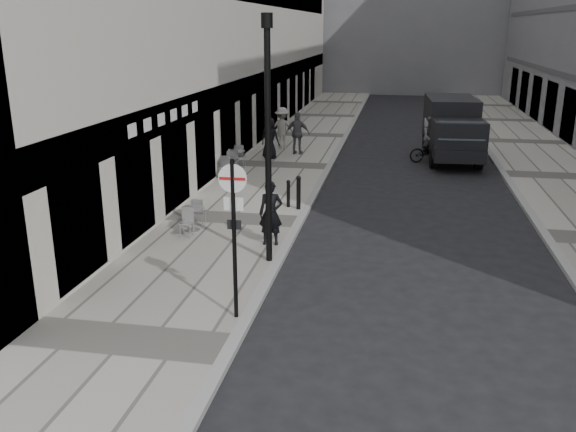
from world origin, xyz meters
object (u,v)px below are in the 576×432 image
lamppost (268,130)px  panel_van (452,126)px  walking_man (271,213)px  cyclist (431,144)px  sign_post (234,218)px

lamppost → panel_van: bearing=69.2°
walking_man → cyclist: size_ratio=0.86×
cyclist → lamppost: bearing=-126.8°
walking_man → lamppost: (0.20, -1.16, 2.39)m
sign_post → walking_man: bearing=92.5°
panel_van → cyclist: panel_van is taller
walking_man → panel_van: size_ratio=0.30×
panel_van → cyclist: (-0.90, -0.80, -0.72)m
sign_post → lamppost: 3.36m
sign_post → lamppost: (0.00, 3.14, 1.19)m
sign_post → panel_van: size_ratio=0.56×
sign_post → panel_van: sign_post is taller
walking_man → lamppost: lamppost is taller
panel_van → cyclist: 1.40m
cyclist → walking_man: bearing=-129.3°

